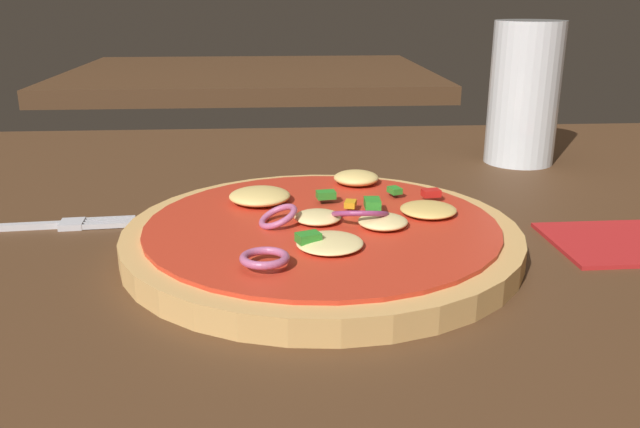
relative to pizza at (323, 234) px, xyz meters
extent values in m
cube|color=#4C301C|center=(-0.04, -0.03, -0.03)|extent=(1.36, 0.95, 0.04)
cylinder|color=tan|center=(0.00, 0.00, 0.00)|extent=(0.28, 0.28, 0.02)
cylinder|color=red|center=(0.00, 0.00, 0.01)|extent=(0.25, 0.25, 0.00)
ellipsoid|color=#F4DB8E|center=(0.00, -0.05, 0.01)|extent=(0.04, 0.04, 0.01)
ellipsoid|color=#E5BC60|center=(0.08, 0.01, 0.01)|extent=(0.04, 0.04, 0.01)
ellipsoid|color=#F4DB8E|center=(0.04, -0.01, 0.01)|extent=(0.03, 0.03, 0.01)
ellipsoid|color=#EFCC72|center=(0.04, 0.10, 0.01)|extent=(0.04, 0.04, 0.01)
ellipsoid|color=#EFCC72|center=(-0.05, 0.05, 0.01)|extent=(0.05, 0.05, 0.01)
ellipsoid|color=#F4DB8E|center=(0.00, 0.00, 0.01)|extent=(0.03, 0.03, 0.01)
torus|color=#B25984|center=(-0.04, -0.08, 0.02)|extent=(0.03, 0.03, 0.01)
torus|color=#93386B|center=(0.03, 0.00, 0.02)|extent=(0.04, 0.04, 0.02)
torus|color=#B25984|center=(-0.03, 0.00, 0.02)|extent=(0.03, 0.04, 0.02)
cube|color=#2D8C28|center=(-0.01, -0.05, 0.02)|extent=(0.02, 0.02, 0.01)
cube|color=orange|center=(0.02, 0.02, 0.02)|extent=(0.01, 0.01, 0.00)
cube|color=#2D8C28|center=(0.04, 0.02, 0.02)|extent=(0.01, 0.02, 0.01)
cube|color=#2D8C28|center=(0.01, 0.04, 0.02)|extent=(0.02, 0.01, 0.01)
cube|color=red|center=(0.09, 0.04, 0.02)|extent=(0.02, 0.01, 0.01)
cube|color=#2D8C28|center=(0.06, 0.06, 0.02)|extent=(0.01, 0.01, 0.00)
cube|color=silver|center=(-0.19, 0.06, -0.01)|extent=(0.02, 0.02, 0.01)
cube|color=silver|center=(-0.17, 0.05, -0.01)|extent=(0.04, 0.00, 0.00)
cube|color=silver|center=(-0.17, 0.06, -0.01)|extent=(0.04, 0.00, 0.00)
cube|color=silver|center=(-0.17, 0.06, -0.01)|extent=(0.04, 0.00, 0.00)
cube|color=silver|center=(-0.17, 0.07, -0.01)|extent=(0.04, 0.00, 0.00)
cylinder|color=silver|center=(0.23, 0.24, 0.06)|extent=(0.07, 0.07, 0.15)
cylinder|color=#C67214|center=(0.23, 0.24, 0.03)|extent=(0.06, 0.06, 0.09)
cube|color=#B21E1E|center=(0.23, -0.01, -0.01)|extent=(0.11, 0.09, 0.00)
cube|color=#4C301C|center=(-0.09, 1.17, -0.03)|extent=(0.85, 0.67, 0.04)
camera|label=1|loc=(-0.03, -0.44, 0.17)|focal=37.07mm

